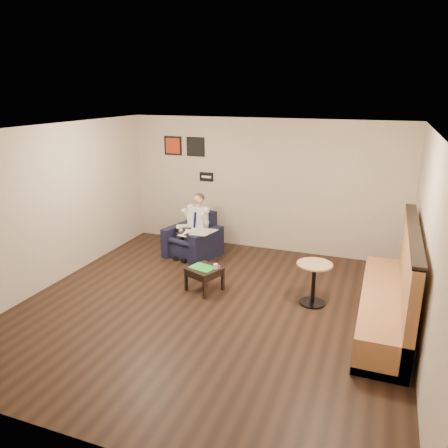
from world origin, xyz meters
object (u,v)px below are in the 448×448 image
(banquette, at_px, (388,277))
(coffee_mug, at_px, (216,266))
(cafe_table, at_px, (313,284))
(side_table, at_px, (204,279))
(seated_man, at_px, (189,229))
(smartphone, at_px, (212,266))
(green_folder, at_px, (202,267))
(armchair, at_px, (193,235))

(banquette, bearing_deg, coffee_mug, 176.92)
(coffee_mug, bearing_deg, cafe_table, 3.86)
(side_table, height_order, coffee_mug, coffee_mug)
(coffee_mug, bearing_deg, seated_man, 130.60)
(side_table, bearing_deg, cafe_table, 4.59)
(side_table, distance_m, smartphone, 0.26)
(side_table, relative_size, smartphone, 3.93)
(smartphone, distance_m, banquette, 2.86)
(seated_man, relative_size, green_folder, 3.00)
(side_table, distance_m, cafe_table, 1.86)
(side_table, bearing_deg, seated_man, 124.39)
(banquette, distance_m, cafe_table, 1.19)
(seated_man, bearing_deg, banquette, -5.37)
(green_folder, xyz_separation_m, coffee_mug, (0.23, 0.04, 0.04))
(seated_man, bearing_deg, cafe_table, -8.01)
(cafe_table, bearing_deg, smartphone, -179.00)
(coffee_mug, height_order, smartphone, coffee_mug)
(cafe_table, bearing_deg, seated_man, 156.94)
(seated_man, distance_m, coffee_mug, 1.70)
(coffee_mug, bearing_deg, armchair, 127.41)
(banquette, height_order, cafe_table, banquette)
(armchair, height_order, cafe_table, armchair)
(coffee_mug, relative_size, cafe_table, 0.12)
(armchair, height_order, green_folder, armchair)
(banquette, bearing_deg, armchair, 157.94)
(green_folder, height_order, coffee_mug, coffee_mug)
(seated_man, relative_size, smartphone, 9.64)
(coffee_mug, xyz_separation_m, cafe_table, (1.65, 0.11, -0.11))
(armchair, height_order, banquette, banquette)
(armchair, distance_m, green_folder, 1.67)
(seated_man, bearing_deg, smartphone, -35.09)
(green_folder, bearing_deg, side_table, 10.67)
(cafe_table, bearing_deg, green_folder, -175.30)
(banquette, bearing_deg, seated_man, 159.58)
(side_table, relative_size, green_folder, 1.22)
(seated_man, height_order, banquette, banquette)
(coffee_mug, height_order, banquette, banquette)
(green_folder, height_order, cafe_table, cafe_table)
(armchair, distance_m, cafe_table, 3.01)
(green_folder, height_order, banquette, banquette)
(seated_man, height_order, coffee_mug, seated_man)
(armchair, bearing_deg, seated_man, -90.00)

